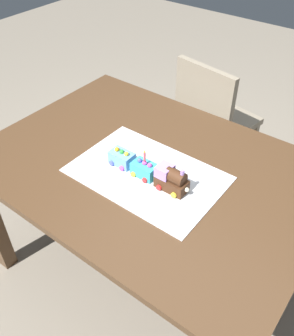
# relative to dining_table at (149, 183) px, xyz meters

# --- Properties ---
(ground_plane) EXTENTS (8.00, 8.00, 0.00)m
(ground_plane) POSITION_rel_dining_table_xyz_m (0.00, 0.00, -0.63)
(ground_plane) COLOR gray
(dining_table) EXTENTS (1.40, 1.00, 0.74)m
(dining_table) POSITION_rel_dining_table_xyz_m (0.00, 0.00, 0.00)
(dining_table) COLOR #4C331E
(dining_table) RESTS_ON ground
(chair) EXTENTS (0.46, 0.46, 0.86)m
(chair) POSITION_rel_dining_table_xyz_m (0.14, -0.83, -0.16)
(chair) COLOR gray
(chair) RESTS_ON ground
(cake_board) EXTENTS (0.60, 0.40, 0.00)m
(cake_board) POSITION_rel_dining_table_xyz_m (-0.03, 0.06, 0.11)
(cake_board) COLOR silver
(cake_board) RESTS_ON dining_table
(cake_locomotive) EXTENTS (0.14, 0.08, 0.12)m
(cake_locomotive) POSITION_rel_dining_table_xyz_m (-0.16, 0.07, 0.16)
(cake_locomotive) COLOR #472816
(cake_locomotive) RESTS_ON cake_board
(cake_car_gondola_turquoise) EXTENTS (0.10, 0.08, 0.07)m
(cake_car_gondola_turquoise) POSITION_rel_dining_table_xyz_m (-0.03, 0.07, 0.14)
(cake_car_gondola_turquoise) COLOR #38B7C6
(cake_car_gondola_turquoise) RESTS_ON cake_board
(cake_car_tanker_sky_blue) EXTENTS (0.10, 0.08, 0.07)m
(cake_car_tanker_sky_blue) POSITION_rel_dining_table_xyz_m (0.09, 0.07, 0.14)
(cake_car_tanker_sky_blue) COLOR #669EEA
(cake_car_tanker_sky_blue) RESTS_ON cake_board
(birthday_candle) EXTENTS (0.01, 0.01, 0.06)m
(birthday_candle) POSITION_rel_dining_table_xyz_m (-0.03, 0.07, 0.21)
(birthday_candle) COLOR #F24C59
(birthday_candle) RESTS_ON cake_car_gondola_turquoise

